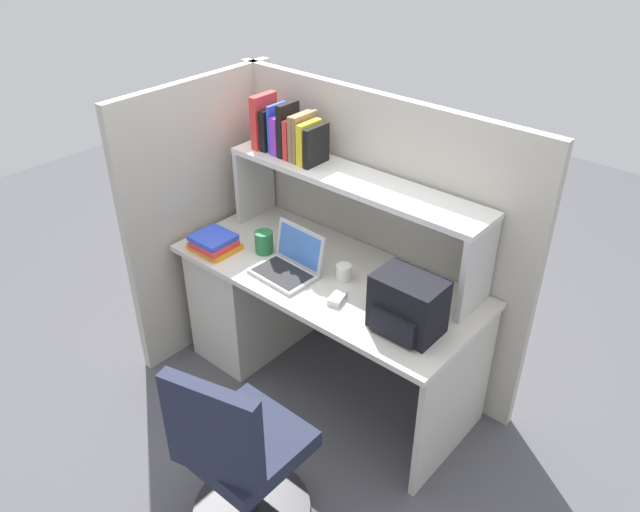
% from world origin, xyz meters
% --- Properties ---
extents(ground_plane, '(8.00, 8.00, 0.00)m').
position_xyz_m(ground_plane, '(0.00, 0.00, 0.00)').
color(ground_plane, '#4C4C51').
extents(desk, '(1.60, 0.70, 0.73)m').
position_xyz_m(desk, '(-0.39, 0.00, 0.40)').
color(desk, beige).
rests_on(desk, ground_plane).
extents(cubicle_partition_rear, '(1.84, 0.05, 1.55)m').
position_xyz_m(cubicle_partition_rear, '(0.00, 0.38, 0.78)').
color(cubicle_partition_rear, '#B2ADA0').
rests_on(cubicle_partition_rear, ground_plane).
extents(cubicle_partition_left, '(0.05, 1.06, 1.55)m').
position_xyz_m(cubicle_partition_left, '(-0.85, -0.05, 0.78)').
color(cubicle_partition_left, '#B2ADA0').
rests_on(cubicle_partition_left, ground_plane).
extents(overhead_hutch, '(1.44, 0.28, 0.45)m').
position_xyz_m(overhead_hutch, '(0.00, 0.20, 1.08)').
color(overhead_hutch, beige).
rests_on(overhead_hutch, desk).
extents(reference_books_on_shelf, '(0.40, 0.18, 0.28)m').
position_xyz_m(reference_books_on_shelf, '(-0.43, 0.20, 1.30)').
color(reference_books_on_shelf, red).
rests_on(reference_books_on_shelf, overhead_hutch).
extents(laptop, '(0.32, 0.27, 0.22)m').
position_xyz_m(laptop, '(-0.14, -0.12, 0.78)').
color(laptop, '#B7BABF').
rests_on(laptop, desk).
extents(backpack, '(0.30, 0.22, 0.26)m').
position_xyz_m(backpack, '(0.55, -0.12, 0.86)').
color(backpack, black).
rests_on(backpack, desk).
extents(computer_mouse, '(0.08, 0.12, 0.03)m').
position_xyz_m(computer_mouse, '(0.20, -0.15, 0.75)').
color(computer_mouse, silver).
rests_on(computer_mouse, desk).
extents(paper_cup, '(0.08, 0.08, 0.08)m').
position_xyz_m(paper_cup, '(0.10, 0.01, 0.77)').
color(paper_cup, white).
rests_on(paper_cup, desk).
extents(snack_canister, '(0.10, 0.10, 0.12)m').
position_xyz_m(snack_canister, '(-0.37, -0.06, 0.79)').
color(snack_canister, '#26723F').
rests_on(snack_canister, desk).
extents(desk_book_stack, '(0.24, 0.21, 0.08)m').
position_xyz_m(desk_book_stack, '(-0.59, -0.22, 0.77)').
color(desk_book_stack, orange).
rests_on(desk_book_stack, desk).
extents(office_chair, '(0.52, 0.53, 0.93)m').
position_xyz_m(office_chair, '(0.31, -0.91, 0.39)').
color(office_chair, black).
rests_on(office_chair, ground_plane).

